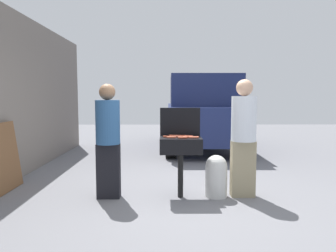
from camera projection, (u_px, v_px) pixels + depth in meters
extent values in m
plane|color=slate|center=(181.00, 196.00, 4.74)|extent=(24.00, 24.00, 0.00)
cube|color=slate|center=(8.00, 95.00, 5.58)|extent=(0.24, 8.00, 2.98)
cylinder|color=black|center=(181.00, 175.00, 4.67)|extent=(0.08, 0.08, 0.66)
cube|color=black|center=(181.00, 145.00, 4.63)|extent=(0.60, 0.44, 0.22)
cube|color=black|center=(180.00, 122.00, 4.82)|extent=(0.60, 0.05, 0.42)
cylinder|color=#AD4228|center=(183.00, 136.00, 4.69)|extent=(0.13, 0.04, 0.03)
cylinder|color=#C6593D|center=(171.00, 137.00, 4.53)|extent=(0.13, 0.03, 0.03)
cylinder|color=#C6593D|center=(177.00, 136.00, 4.63)|extent=(0.13, 0.03, 0.03)
cylinder|color=#C6593D|center=(183.00, 137.00, 4.52)|extent=(0.13, 0.04, 0.03)
cylinder|color=#AD4228|center=(187.00, 137.00, 4.57)|extent=(0.13, 0.03, 0.03)
cylinder|color=#B74C33|center=(194.00, 137.00, 4.54)|extent=(0.13, 0.03, 0.03)
cylinder|color=#AD4228|center=(168.00, 136.00, 4.62)|extent=(0.13, 0.03, 0.03)
cylinder|color=#C6593D|center=(174.00, 136.00, 4.72)|extent=(0.13, 0.03, 0.03)
cylinder|color=#AD4228|center=(183.00, 138.00, 4.49)|extent=(0.13, 0.03, 0.03)
cylinder|color=#C6593D|center=(193.00, 137.00, 4.51)|extent=(0.13, 0.03, 0.03)
cylinder|color=#C6593D|center=(188.00, 136.00, 4.66)|extent=(0.13, 0.03, 0.03)
cylinder|color=silver|center=(216.00, 181.00, 4.71)|extent=(0.32, 0.32, 0.46)
sphere|color=silver|center=(216.00, 166.00, 4.69)|extent=(0.31, 0.31, 0.31)
cube|color=black|center=(109.00, 171.00, 4.64)|extent=(0.33, 0.18, 0.79)
cylinder|color=#2D598C|center=(108.00, 122.00, 4.58)|extent=(0.35, 0.35, 0.63)
sphere|color=#936B4C|center=(107.00, 92.00, 4.54)|extent=(0.23, 0.23, 0.23)
cube|color=gray|center=(243.00, 169.00, 4.71)|extent=(0.34, 0.19, 0.82)
cylinder|color=silver|center=(244.00, 119.00, 4.64)|extent=(0.36, 0.36, 0.65)
sphere|color=tan|center=(244.00, 88.00, 4.60)|extent=(0.24, 0.24, 0.24)
cube|color=navy|center=(201.00, 121.00, 9.15)|extent=(1.94, 4.42, 0.90)
cube|color=navy|center=(203.00, 91.00, 8.87)|extent=(1.78, 2.61, 0.80)
cylinder|color=black|center=(246.00, 145.00, 7.66)|extent=(0.23, 0.64, 0.64)
cylinder|color=black|center=(170.00, 145.00, 7.66)|extent=(0.23, 0.64, 0.64)
cylinder|color=black|center=(224.00, 131.00, 10.72)|extent=(0.23, 0.64, 0.64)
cylinder|color=black|center=(170.00, 131.00, 10.73)|extent=(0.23, 0.64, 0.64)
cube|color=brown|center=(4.00, 157.00, 4.93)|extent=(0.16, 0.90, 1.06)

